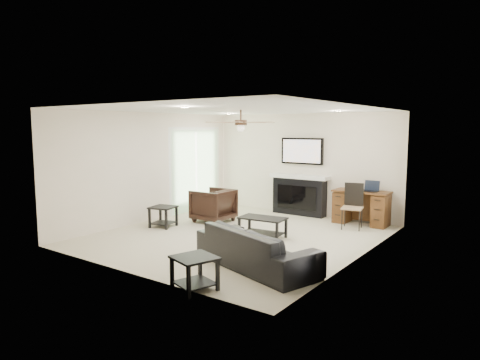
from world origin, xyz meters
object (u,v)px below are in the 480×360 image
(fireplace_unit, at_px, (299,177))
(desk, at_px, (361,207))
(sofa, at_px, (256,247))
(coffee_table, at_px, (263,227))
(armchair, at_px, (213,205))

(fireplace_unit, distance_m, desk, 1.74)
(sofa, height_order, fireplace_unit, fireplace_unit)
(coffee_table, xyz_separation_m, desk, (1.17, 2.27, 0.18))
(armchair, bearing_deg, sofa, 49.11)
(fireplace_unit, bearing_deg, coffee_table, -79.00)
(coffee_table, distance_m, fireplace_unit, 2.56)
(coffee_table, height_order, desk, desk)
(armchair, relative_size, fireplace_unit, 0.44)
(sofa, bearing_deg, fireplace_unit, -53.94)
(armchair, height_order, desk, armchair)
(desk, bearing_deg, coffee_table, -117.20)
(desk, bearing_deg, sofa, -93.93)
(sofa, distance_m, fireplace_unit, 4.28)
(coffee_table, bearing_deg, desk, 57.22)
(armchair, xyz_separation_m, desk, (2.87, 1.72, -0.00))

